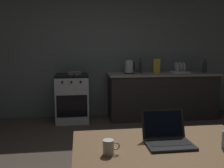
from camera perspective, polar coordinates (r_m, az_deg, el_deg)
back_wall at (r=5.07m, az=0.95°, el=8.74°), size 6.40×0.10×2.84m
kitchen_counter at (r=5.03m, az=11.41°, el=-2.57°), size 2.16×0.64×0.89m
stove_oven at (r=4.76m, az=-9.09°, el=-3.17°), size 0.60×0.62×0.89m
dining_table at (r=1.84m, az=12.40°, el=-15.75°), size 1.29×0.77×0.72m
laptop at (r=1.83m, az=12.58°, el=-11.86°), size 0.32×0.29×0.22m
electric_kettle at (r=4.77m, az=3.95°, el=3.92°), size 0.19×0.17×0.26m
bottle at (r=5.24m, az=20.51°, el=3.86°), size 0.07×0.07×0.28m
frying_pan at (r=4.66m, az=-8.67°, el=2.47°), size 0.27×0.45×0.05m
coffee_mug at (r=1.62m, az=-0.74°, el=-14.28°), size 0.11×0.07×0.09m
cereal_box at (r=4.93m, az=10.20°, el=4.11°), size 0.13×0.05×0.28m
dish_rack at (r=5.08m, az=15.33°, el=3.02°), size 0.34×0.26×0.21m
bottle_b at (r=4.90m, az=6.50°, el=4.13°), size 0.06×0.06×0.29m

